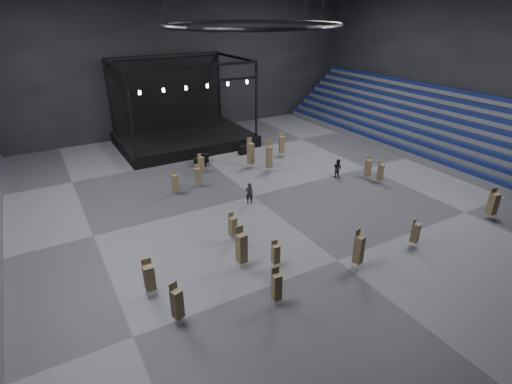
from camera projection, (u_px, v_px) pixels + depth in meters
floor at (253, 196)px, 32.74m from camera, size 50.00×50.00×0.00m
wall_back at (162, 56)px, 45.37m from camera, size 50.00×0.20×18.00m
wall_right at (468, 62)px, 40.22m from camera, size 0.20×42.00×18.00m
bleachers_right at (440, 135)px, 42.38m from camera, size 7.20×40.00×6.40m
stage at (182, 130)px, 44.85m from camera, size 14.00×10.00×9.20m
truss_ring at (253, 25)px, 27.21m from camera, size 12.30×12.30×5.15m
flight_case_left at (200, 162)px, 38.73m from camera, size 1.34×1.03×0.80m
flight_case_mid at (202, 158)px, 39.68m from camera, size 1.42×1.06×0.85m
flight_case_right at (245, 150)px, 41.92m from camera, size 1.41×0.89×0.87m
chair_stack_0 at (276, 286)px, 20.45m from camera, size 0.48×0.48×2.25m
chair_stack_1 at (251, 153)px, 37.83m from camera, size 0.56×0.56×2.97m
chair_stack_2 at (493, 203)px, 28.73m from camera, size 0.64×0.64×2.43m
chair_stack_3 at (269, 156)px, 36.87m from camera, size 0.70×0.70×3.00m
chair_stack_4 at (282, 144)px, 40.75m from camera, size 0.66×0.66×2.59m
chair_stack_5 at (380, 172)px, 34.60m from camera, size 0.56×0.56×2.13m
chair_stack_6 at (415, 232)px, 25.50m from camera, size 0.59×0.59×1.98m
chair_stack_7 at (368, 167)px, 35.46m from camera, size 0.55×0.55×2.21m
chair_stack_8 at (241, 247)px, 23.27m from camera, size 0.58×0.58×2.75m
chair_stack_9 at (175, 182)px, 32.75m from camera, size 0.53×0.53×1.98m
chair_stack_10 at (233, 226)px, 26.16m from camera, size 0.51×0.51×2.04m
chair_stack_11 at (359, 249)px, 23.29m from camera, size 0.60×0.60×2.59m
chair_stack_12 at (177, 303)px, 19.23m from camera, size 0.59×0.59×2.34m
chair_stack_13 at (149, 277)px, 21.08m from camera, size 0.54×0.54×2.24m
chair_stack_14 at (201, 163)px, 36.88m from camera, size 0.57×0.57×1.84m
chair_stack_15 at (198, 175)px, 34.05m from camera, size 0.59×0.59×1.99m
chair_stack_16 at (275, 253)px, 23.49m from camera, size 0.45×0.45×1.79m
man_center at (249, 193)px, 31.25m from camera, size 0.72×0.58×1.73m
crew_member at (338, 168)px, 36.05m from camera, size 0.76×0.91×1.72m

